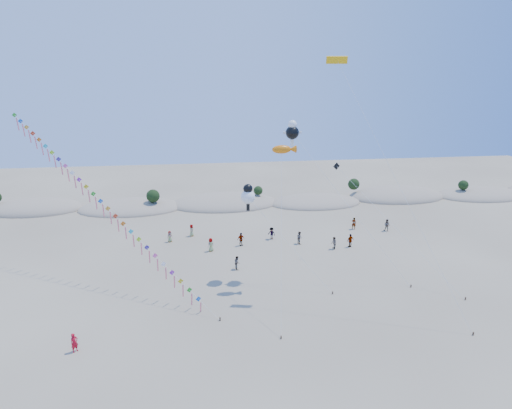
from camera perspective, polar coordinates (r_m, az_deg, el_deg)
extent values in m
plane|color=#7E6F57|center=(35.24, 0.06, -22.61)|extent=(160.00, 160.00, 0.00)
ellipsoid|color=gray|center=(81.37, -27.37, -0.64)|extent=(16.00, 8.80, 3.60)
ellipsoid|color=#223714|center=(81.10, -27.47, 0.03)|extent=(12.80, 5.76, 0.64)
ellipsoid|color=gray|center=(75.89, -16.34, -0.55)|extent=(17.60, 9.68, 3.00)
ellipsoid|color=#223714|center=(75.64, -16.40, 0.05)|extent=(14.08, 6.34, 0.70)
ellipsoid|color=gray|center=(75.57, -4.22, 0.07)|extent=(19.00, 10.45, 3.40)
ellipsoid|color=#223714|center=(75.29, -4.24, 0.74)|extent=(15.20, 6.84, 0.76)
ellipsoid|color=gray|center=(76.65, 7.86, 0.20)|extent=(16.40, 9.02, 2.80)
ellipsoid|color=#223714|center=(76.42, 7.89, 0.75)|extent=(13.12, 5.90, 0.66)
ellipsoid|color=gray|center=(83.71, 18.20, 0.96)|extent=(18.00, 9.90, 3.80)
ellipsoid|color=#223714|center=(83.43, 18.27, 1.65)|extent=(14.40, 6.48, 0.72)
ellipsoid|color=gray|center=(90.68, 27.72, 1.04)|extent=(16.80, 9.24, 3.00)
ellipsoid|color=#223714|center=(90.48, 27.79, 1.54)|extent=(13.44, 6.05, 0.67)
sphere|color=black|center=(73.47, -13.57, 1.11)|extent=(2.20, 2.20, 2.20)
sphere|color=black|center=(75.53, 0.29, 1.88)|extent=(1.60, 1.60, 1.60)
sphere|color=black|center=(81.00, 12.90, 2.66)|extent=(2.10, 2.10, 2.10)
sphere|color=black|center=(87.58, 25.92, 2.35)|extent=(1.80, 1.80, 1.80)
cube|color=#3F2D1E|center=(42.01, -4.82, -14.96)|extent=(0.12, 0.12, 0.35)
cylinder|color=silver|center=(48.49, -19.44, -0.19)|extent=(23.23, 19.60, 17.52)
cube|color=blue|center=(42.76, -7.69, -12.36)|extent=(1.08, 0.43, 1.13)
cube|color=#F46680|center=(43.36, -7.38, -13.58)|extent=(0.19, 0.45, 1.55)
cube|color=green|center=(43.10, -8.87, -11.19)|extent=(1.08, 0.43, 1.13)
cube|color=#F46680|center=(43.67, -8.56, -12.41)|extent=(0.19, 0.45, 1.55)
cube|color=gold|center=(43.47, -10.02, -10.03)|extent=(1.08, 0.43, 1.13)
cube|color=#F46680|center=(44.02, -9.70, -11.26)|extent=(0.19, 0.45, 1.55)
cube|color=purple|center=(43.88, -11.15, -8.88)|extent=(1.08, 0.43, 1.13)
cube|color=#F46680|center=(44.41, -10.82, -10.12)|extent=(0.19, 0.45, 1.55)
cube|color=white|center=(44.33, -12.24, -7.75)|extent=(1.08, 0.43, 1.13)
cube|color=#F46680|center=(44.83, -11.91, -8.99)|extent=(0.19, 0.45, 1.55)
cube|color=#FF50AE|center=(44.80, -13.31, -6.65)|extent=(1.08, 0.43, 1.13)
cube|color=#F46680|center=(45.28, -12.98, -7.89)|extent=(0.19, 0.45, 1.55)
cube|color=#3B238E|center=(45.31, -14.35, -5.56)|extent=(1.08, 0.43, 1.13)
cube|color=#F46680|center=(45.77, -14.01, -6.80)|extent=(0.19, 0.45, 1.55)
cube|color=#A3E71B|center=(45.85, -15.36, -4.50)|extent=(1.08, 0.43, 1.13)
cube|color=#F46680|center=(46.28, -15.02, -5.74)|extent=(0.19, 0.45, 1.55)
cube|color=#1BBCD1|center=(46.41, -16.34, -3.47)|extent=(1.08, 0.43, 1.13)
cube|color=#F46680|center=(46.82, -16.00, -4.69)|extent=(0.19, 0.45, 1.55)
cube|color=#DC6012|center=(47.01, -17.30, -2.45)|extent=(1.08, 0.43, 1.13)
cube|color=#F46680|center=(47.39, -16.96, -3.68)|extent=(0.19, 0.45, 1.55)
cube|color=red|center=(47.63, -18.23, -1.47)|extent=(1.08, 0.43, 1.13)
cube|color=#F46680|center=(47.99, -17.89, -2.68)|extent=(0.19, 0.45, 1.55)
cube|color=orange|center=(48.27, -19.14, -0.50)|extent=(1.08, 0.43, 1.13)
cube|color=#F46680|center=(48.62, -18.79, -1.71)|extent=(0.19, 0.45, 1.55)
cube|color=blue|center=(48.95, -20.02, 0.43)|extent=(1.08, 0.43, 1.13)
cube|color=#F46680|center=(49.27, -19.68, -0.76)|extent=(0.19, 0.45, 1.55)
cube|color=green|center=(49.64, -20.88, 1.34)|extent=(1.08, 0.43, 1.13)
cube|color=#F46680|center=(49.95, -20.53, 0.16)|extent=(0.19, 0.45, 1.55)
cube|color=gold|center=(50.36, -21.72, 2.23)|extent=(1.08, 0.43, 1.13)
cube|color=#F46680|center=(50.64, -21.37, 1.05)|extent=(0.19, 0.45, 1.55)
cube|color=purple|center=(51.10, -22.53, 3.08)|extent=(1.08, 0.43, 1.13)
cube|color=#F46680|center=(51.37, -22.18, 1.92)|extent=(0.19, 0.45, 1.55)
cube|color=white|center=(51.87, -23.32, 3.92)|extent=(1.08, 0.43, 1.13)
cube|color=#F46680|center=(52.11, -22.97, 2.77)|extent=(0.19, 0.45, 1.55)
cube|color=#FF50AE|center=(52.65, -24.09, 4.73)|extent=(1.08, 0.43, 1.13)
cube|color=#F46680|center=(52.87, -23.74, 3.59)|extent=(0.19, 0.45, 1.55)
cube|color=#3B238E|center=(53.45, -24.83, 5.51)|extent=(1.08, 0.43, 1.13)
cube|color=#F46680|center=(53.65, -24.49, 4.39)|extent=(0.19, 0.45, 1.55)
cube|color=#A3E71B|center=(54.27, -25.56, 6.27)|extent=(1.08, 0.43, 1.13)
cube|color=#F46680|center=(54.46, -25.21, 5.16)|extent=(0.19, 0.45, 1.55)
cube|color=#1BBCD1|center=(55.11, -26.27, 7.00)|extent=(1.08, 0.43, 1.13)
cube|color=#F46680|center=(55.28, -25.92, 5.91)|extent=(0.19, 0.45, 1.55)
cube|color=#DC6012|center=(55.96, -26.95, 7.71)|extent=(1.08, 0.43, 1.13)
cube|color=#F46680|center=(56.11, -26.61, 6.64)|extent=(0.19, 0.45, 1.55)
cube|color=red|center=(56.83, -27.62, 8.40)|extent=(1.08, 0.43, 1.13)
cube|color=#F46680|center=(56.97, -27.28, 7.34)|extent=(0.19, 0.45, 1.55)
cube|color=orange|center=(57.72, -28.27, 9.07)|extent=(1.08, 0.43, 1.13)
cube|color=#F46680|center=(57.84, -27.93, 8.02)|extent=(0.19, 0.45, 1.55)
cube|color=blue|center=(58.62, -28.91, 9.72)|extent=(1.08, 0.43, 1.13)
cube|color=#F46680|center=(58.72, -28.57, 8.68)|extent=(0.19, 0.45, 1.55)
cube|color=green|center=(59.54, -29.52, 10.34)|extent=(1.08, 0.43, 1.13)
cube|color=#F46680|center=(59.62, -29.18, 9.32)|extent=(0.19, 0.45, 1.55)
cube|color=#3F2D1E|center=(39.57, 3.37, -17.26)|extent=(0.10, 0.10, 0.30)
cylinder|color=silver|center=(41.03, 3.40, -4.34)|extent=(1.82, 11.06, 14.88)
ellipsoid|color=orange|center=(44.35, 3.44, 7.35)|extent=(2.00, 0.88, 0.88)
cone|color=orange|center=(44.56, 4.86, 7.37)|extent=(0.80, 0.80, 0.80)
cube|color=#3F2D1E|center=(46.90, 10.19, -11.50)|extent=(0.10, 0.10, 0.30)
cylinder|color=silver|center=(46.29, 4.51, -5.37)|extent=(8.42, 5.51, 9.45)
sphere|color=white|center=(46.63, -1.08, 1.02)|extent=(1.55, 1.55, 1.55)
sphere|color=black|center=(46.37, -1.09, 2.12)|extent=(1.03, 1.03, 1.03)
cube|color=black|center=(46.98, -1.07, -0.35)|extent=(0.35, 0.18, 0.80)
cube|color=#3F2D1E|center=(50.39, 19.96, -10.18)|extent=(0.10, 0.10, 0.30)
cylinder|color=silver|center=(47.46, 12.68, -0.79)|extent=(12.41, 5.99, 16.24)
sphere|color=black|center=(46.74, 4.86, 9.53)|extent=(1.44, 1.44, 1.44)
sphere|color=white|center=(46.62, 4.89, 10.58)|extent=(0.94, 0.94, 0.94)
cube|color=white|center=(46.91, 4.83, 8.17)|extent=(0.35, 0.18, 0.80)
cube|color=white|center=(46.60, 4.01, 9.52)|extent=(0.60, 0.15, 0.25)
cube|color=white|center=(46.88, 5.71, 9.53)|extent=(0.60, 0.15, 0.25)
cube|color=#3F2D1E|center=(44.44, 26.99, -15.10)|extent=(0.10, 0.10, 0.30)
cylinder|color=silver|center=(41.81, 18.98, 1.44)|extent=(10.44, 11.51, 23.59)
cube|color=#ECA70C|center=(43.73, 10.73, 18.42)|extent=(2.06, 0.84, 0.72)
cube|color=black|center=(43.75, 10.72, 18.42)|extent=(1.99, 0.52, 0.19)
cube|color=#3F2D1E|center=(50.06, 26.15, -11.19)|extent=(0.10, 0.10, 0.30)
cylinder|color=silver|center=(50.88, 18.08, -2.90)|extent=(10.14, 13.77, 11.37)
cube|color=black|center=(53.62, 10.69, 5.04)|extent=(0.91, 0.27, 0.94)
imported|color=#B30E1F|center=(40.62, -23.05, -16.60)|extent=(0.73, 0.73, 1.72)
imported|color=slate|center=(51.20, -2.53, -7.75)|extent=(0.72, 0.87, 1.65)
imported|color=slate|center=(56.22, -6.04, -5.35)|extent=(1.05, 0.96, 1.79)
imported|color=slate|center=(57.62, -2.03, -4.65)|extent=(1.16, 0.90, 1.83)
imported|color=slate|center=(59.83, 2.09, -3.85)|extent=(1.26, 1.16, 1.70)
imported|color=slate|center=(58.55, 5.81, -4.42)|extent=(0.88, 1.00, 1.73)
imported|color=slate|center=(65.05, 12.92, -2.46)|extent=(0.79, 0.71, 1.81)
imported|color=slate|center=(57.46, 10.34, -5.09)|extent=(0.71, 0.87, 1.68)
imported|color=slate|center=(60.04, -11.42, -4.20)|extent=(0.91, 0.80, 1.57)
imported|color=slate|center=(58.56, 12.47, -4.71)|extent=(1.15, 0.78, 1.82)
imported|color=slate|center=(65.50, 17.07, -2.67)|extent=(1.10, 1.10, 1.80)
imported|color=slate|center=(61.52, -8.58, -3.42)|extent=(0.58, 0.86, 1.72)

